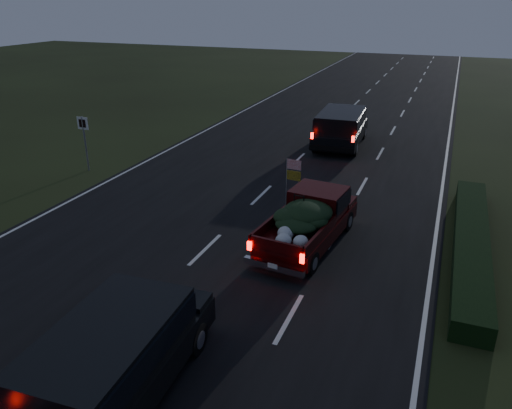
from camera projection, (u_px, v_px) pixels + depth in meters
The scene contains 7 objects.
ground at pixel (205, 250), 15.79m from camera, with size 120.00×120.00×0.00m, color black.
road_asphalt at pixel (205, 250), 15.78m from camera, with size 14.00×120.00×0.02m, color black.
hedge_row at pixel (471, 242), 15.62m from camera, with size 1.00×10.00×0.60m, color black.
route_sign at pixel (84, 135), 22.30m from camera, with size 0.55×0.08×2.50m.
pickup_truck at pixel (309, 218), 15.83m from camera, with size 2.29×4.86×2.46m.
lead_suv at pixel (341, 125), 26.19m from camera, with size 2.49×5.42×1.53m.
rear_suv at pixel (112, 354), 9.59m from camera, with size 2.48×5.05×1.42m.
Camera 1 is at (6.61, -12.43, 7.46)m, focal length 35.00 mm.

